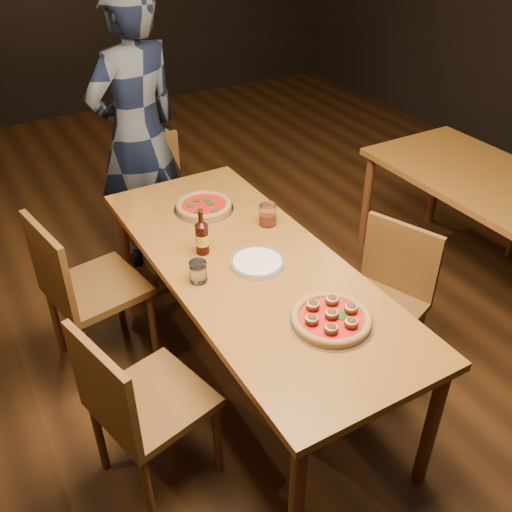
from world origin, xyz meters
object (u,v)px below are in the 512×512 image
chair_main_e (378,307)px  plate_stack (257,263)px  chair_main_nw (153,400)px  chair_end (167,206)px  beer_bottle (202,238)px  diner (138,133)px  pizza_margherita (204,206)px  amber_glass (268,215)px  chair_main_sw (97,287)px  table_main (251,275)px  water_glass (198,272)px  pizza_meatball (331,318)px

chair_main_e → plate_stack: (-0.57, 0.26, 0.32)m
chair_main_nw → chair_end: size_ratio=1.02×
chair_main_nw → plate_stack: size_ratio=3.70×
beer_bottle → diner: (0.13, 1.21, 0.08)m
chair_main_e → beer_bottle: (-0.75, 0.48, 0.39)m
chair_end → chair_main_nw: bearing=-119.0°
pizza_margherita → amber_glass: 0.38m
chair_main_sw → chair_main_e: 1.47m
chair_main_nw → beer_bottle: 0.79m
table_main → water_glass: 0.30m
chair_main_nw → plate_stack: chair_main_nw is taller
water_glass → chair_main_sw: bearing=122.3°
chair_main_e → water_glass: bearing=-129.2°
chair_end → pizza_margherita: (-0.02, -0.64, 0.32)m
water_glass → chair_end: bearing=75.2°
water_glass → diner: diner is taller
plate_stack → diner: 1.44m
pizza_margherita → pizza_meatball: bearing=-87.8°
chair_main_nw → pizza_margherita: size_ratio=2.82×
beer_bottle → diner: diner is taller
chair_main_sw → plate_stack: bearing=-141.6°
table_main → water_glass: size_ratio=19.77×
water_glass → amber_glass: (0.53, 0.27, 0.01)m
pizza_meatball → diner: size_ratio=0.19×
amber_glass → beer_bottle: bearing=-170.1°
table_main → beer_bottle: size_ratio=8.58×
table_main → chair_end: 1.24m
pizza_meatball → beer_bottle: bearing=107.6°
pizza_margherita → chair_main_e: bearing=-57.3°
chair_main_e → table_main: bearing=-137.0°
amber_glass → chair_main_sw: bearing=162.2°
chair_end → beer_bottle: 1.11m
pizza_margherita → plate_stack: (-0.01, -0.61, -0.01)m
chair_main_sw → beer_bottle: 0.68m
chair_main_sw → amber_glass: bearing=-117.4°
amber_glass → water_glass: bearing=-153.0°
chair_main_sw → beer_bottle: (0.47, -0.35, 0.35)m
chair_main_e → pizza_margherita: size_ratio=2.68×
beer_bottle → water_glass: size_ratio=2.30×
table_main → beer_bottle: beer_bottle is taller
table_main → pizza_margherita: (0.03, 0.58, 0.09)m
pizza_meatball → plate_stack: size_ratio=1.42×
plate_stack → chair_main_nw: bearing=-157.6°
water_glass → pizza_margherita: bearing=62.2°
table_main → plate_stack: plate_stack is taller
chair_main_sw → plate_stack: 0.91m
pizza_meatball → table_main: bearing=97.9°
chair_main_nw → beer_bottle: bearing=-58.2°
pizza_meatball → pizza_margherita: (-0.04, 1.12, -0.00)m
chair_main_nw → pizza_meatball: size_ratio=2.60×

